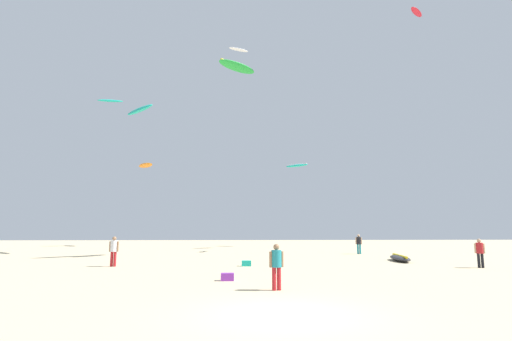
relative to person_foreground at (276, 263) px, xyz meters
name	(u,v)px	position (x,y,z in m)	size (l,w,h in m)	color
ground_plane	(283,315)	(-0.19, -3.91, -0.97)	(120.00, 120.00, 0.00)	beige
person_foreground	(276,263)	(0.00, 0.00, 0.00)	(0.54, 0.38, 1.66)	#B21E23
person_midground	(114,249)	(-8.83, 8.90, 0.04)	(0.57, 0.39, 1.74)	#B21E23
person_left	(359,242)	(8.89, 18.97, 0.01)	(0.55, 0.38, 1.68)	teal
person_right	(480,251)	(12.31, 7.37, -0.02)	(0.51, 0.37, 1.63)	black
kite_grounded_near	(400,258)	(9.49, 11.82, -0.76)	(1.50, 3.71, 0.44)	#2D2D33
cooler_box	(227,277)	(-1.89, 2.62, -0.81)	(0.56, 0.36, 0.32)	purple
gear_bag	(246,263)	(-0.99, 8.87, -0.81)	(0.56, 0.36, 0.32)	#19B29E
kite_aloft_2	(237,67)	(-1.73, 15.41, 14.36)	(3.47, 3.17, 0.63)	green
kite_aloft_3	(416,12)	(19.49, 27.22, 26.81)	(2.54, 2.62, 0.34)	red
kite_aloft_4	(110,101)	(-18.58, 34.31, 17.70)	(3.32, 1.36, 0.56)	#19B29E
kite_aloft_5	(140,110)	(-10.95, 20.71, 12.26)	(3.79, 3.82, 0.98)	#19B29E
kite_aloft_6	(297,166)	(5.56, 32.45, 8.95)	(2.96, 2.55, 0.43)	#19B29E
kite_aloft_7	(239,50)	(-1.82, 32.79, 24.37)	(2.76, 1.77, 0.29)	white
kite_aloft_9	(145,165)	(-13.59, 34.15, 9.14)	(2.92, 3.28, 0.63)	orange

